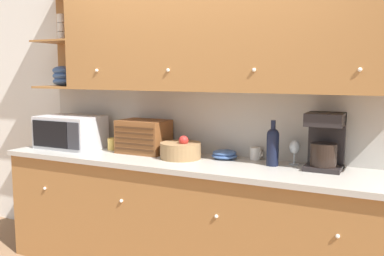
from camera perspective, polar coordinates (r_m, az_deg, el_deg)
name	(u,v)px	position (r m, az deg, el deg)	size (l,w,h in m)	color
wall_back	(205,109)	(3.52, 1.81, 2.52)	(5.50, 0.06, 2.60)	white
counter_unit	(187,219)	(3.40, -0.73, -12.01)	(3.12, 0.65, 0.94)	#A36B38
backsplash_panel	(204,122)	(3.50, 1.55, 0.82)	(3.10, 0.01, 0.52)	#B7B2A8
upper_cabinets	(214,33)	(3.27, 3.01, 12.55)	(3.10, 0.38, 0.87)	#A36B38
microwave	(71,132)	(3.93, -15.89, -0.51)	(0.55, 0.38, 0.28)	silver
mug	(113,144)	(3.75, -10.50, -2.12)	(0.10, 0.09, 0.10)	gold
bread_box	(144,136)	(3.57, -6.44, -1.12)	(0.40, 0.29, 0.27)	brown
fruit_basket	(181,150)	(3.32, -1.53, -2.98)	(0.32, 0.32, 0.19)	#937047
bowl_stack_on_counter	(224,154)	(3.32, 4.36, -3.52)	(0.20, 0.20, 0.07)	#3D5B93
mug_blue_second	(256,154)	(3.31, 8.48, -3.39)	(0.09, 0.08, 0.09)	silver
wine_bottle	(273,145)	(3.10, 10.72, -2.25)	(0.09, 0.09, 0.33)	black
wine_glass	(294,148)	(3.18, 13.50, -2.60)	(0.08, 0.08, 0.18)	silver
coffee_maker	(325,141)	(3.07, 17.31, -1.67)	(0.24, 0.24, 0.39)	black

